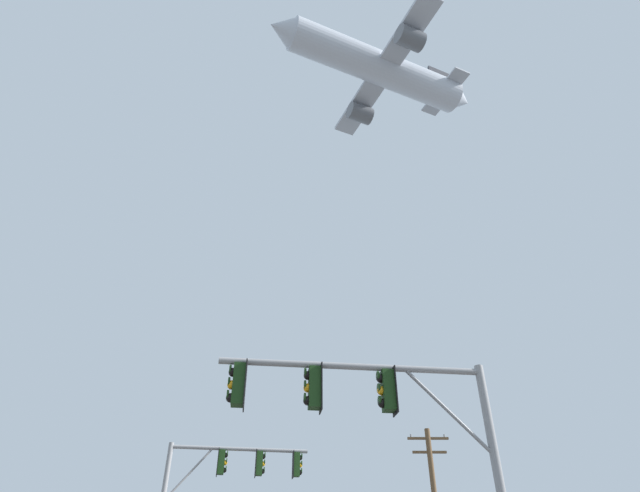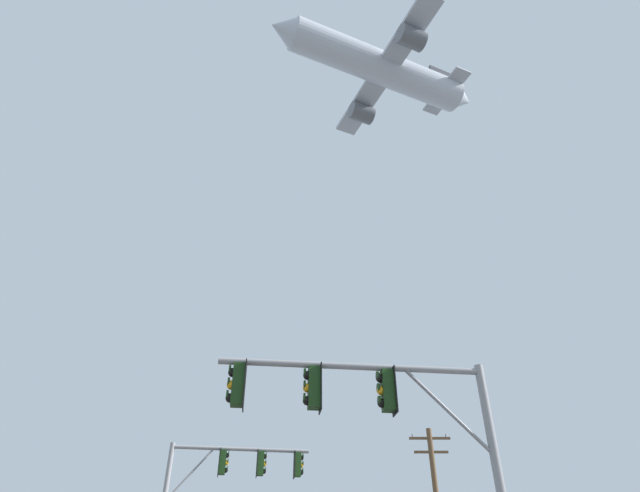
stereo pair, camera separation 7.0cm
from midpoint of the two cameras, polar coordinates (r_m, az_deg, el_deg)
The scene contains 3 objects.
signal_pole_near at distance 11.59m, azimuth 6.76°, elevation -18.58°, with size 6.07×0.96×5.66m.
signal_pole_far at distance 22.23m, azimuth -10.77°, elevation -24.66°, with size 5.55×1.12×6.12m.
airplane at distance 59.38m, azimuth 6.59°, elevation 19.34°, with size 23.98×18.52×6.81m.
Camera 2 is at (1.10, -5.05, 1.40)m, focal length 28.40 mm.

